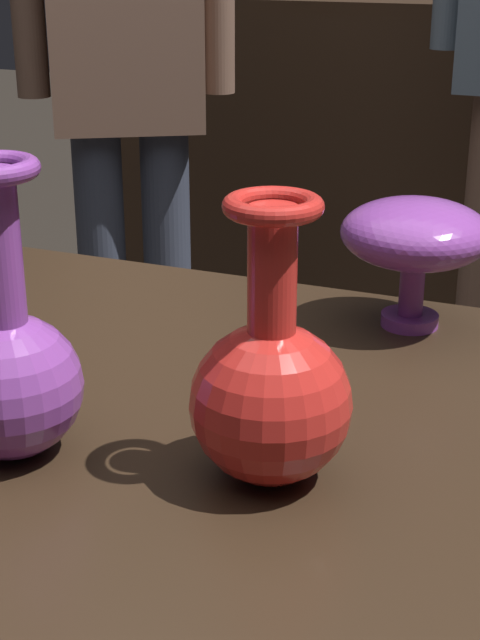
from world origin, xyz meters
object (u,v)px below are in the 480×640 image
vase_centerpiece (271,389)px  vase_left_accent (415,237)px  visitor_near_left (127,64)px  vase_tall_behind (8,365)px

vase_centerpiece → vase_left_accent: (0.03, 0.32, 0.02)m
vase_centerpiece → visitor_near_left: size_ratio=0.13×
visitor_near_left → vase_left_accent: bearing=99.8°
vase_left_accent → visitor_near_left: (-0.85, 1.00, 0.01)m
vase_left_accent → vase_tall_behind: bearing=-121.0°
vase_centerpiece → visitor_near_left: bearing=122.0°
vase_centerpiece → vase_tall_behind: vase_tall_behind is taller
vase_centerpiece → vase_left_accent: bearing=85.1°
vase_tall_behind → vase_left_accent: (0.22, 0.36, 0.02)m
vase_left_accent → visitor_near_left: size_ratio=0.09×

